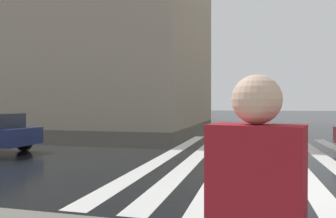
{
  "coord_description": "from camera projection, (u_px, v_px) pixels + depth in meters",
  "views": [
    {
      "loc": [
        -7.08,
        1.02,
        1.69
      ],
      "look_at": [
        6.47,
        4.54,
        1.55
      ],
      "focal_mm": 34.61,
      "sensor_mm": 36.0,
      "label": 1
    }
  ],
  "objects": [
    {
      "name": "zebra_crossing",
      "position": [
        259.0,
        157.0,
        10.68
      ],
      "size": [
        13.0,
        6.5,
        0.01
      ],
      "color": "silver",
      "rests_on": "ground_plane"
    },
    {
      "name": "haussmann_block_mid",
      "position": [
        72.0,
        19.0,
        32.93
      ],
      "size": [
        19.83,
        25.87,
        21.44
      ],
      "color": "tan",
      "rests_on": "ground_plane"
    },
    {
      "name": "ground_plane",
      "position": [
        303.0,
        188.0,
        6.61
      ],
      "size": [
        220.0,
        220.0,
        0.0
      ],
      "primitive_type": "plane",
      "color": "black"
    }
  ]
}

